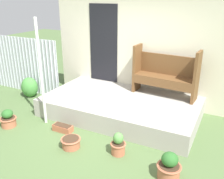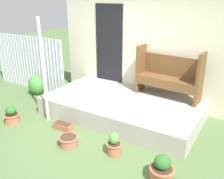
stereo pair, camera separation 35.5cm
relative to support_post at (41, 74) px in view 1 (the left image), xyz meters
The scene contains 12 objects.
ground_plane 1.68m from the support_post, ahead, with size 24.00×24.00×0.00m, color #516B3D.
porch_slab 1.92m from the support_post, 39.91° to the left, with size 3.47×1.92×0.41m.
house_wall 2.43m from the support_post, 58.81° to the left, with size 4.67×0.08×2.60m.
fence_corrugated 2.32m from the support_post, 147.09° to the left, with size 2.64×0.05×1.55m.
support_post is the anchor object (origin of this frame).
bench 2.74m from the support_post, 39.60° to the left, with size 1.49×0.51×1.13m.
flower_pot_left 1.22m from the support_post, 140.57° to the right, with size 0.35×0.35×0.38m.
flower_pot_middle 1.55m from the support_post, 26.60° to the right, with size 0.37×0.37×0.19m.
flower_pot_right 2.15m from the support_post, ahead, with size 0.28×0.28×0.42m.
flower_pot_far_right 3.05m from the support_post, 10.28° to the right, with size 0.38×0.38×0.44m.
planter_box_rect 1.20m from the support_post, 13.06° to the right, with size 0.42×0.18×0.14m.
shrub_by_fence 1.89m from the support_post, 145.00° to the left, with size 0.46×0.42×0.54m.
Camera 1 is at (2.25, -3.79, 2.64)m, focal length 40.00 mm.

